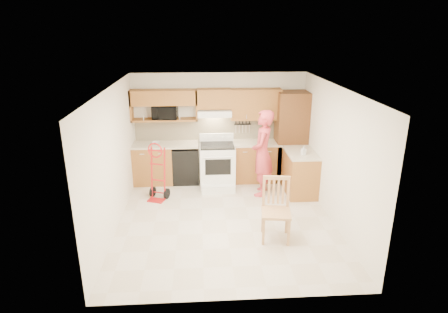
{
  "coord_description": "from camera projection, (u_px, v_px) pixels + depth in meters",
  "views": [
    {
      "loc": [
        -0.45,
        -6.46,
        3.51
      ],
      "look_at": [
        0.0,
        0.5,
        1.1
      ],
      "focal_mm": 30.6,
      "sensor_mm": 36.0,
      "label": 1
    }
  ],
  "objects": [
    {
      "name": "upper_shelf_mw",
      "position": [
        165.0,
        120.0,
        8.68
      ],
      "size": [
        1.5,
        0.33,
        0.04
      ],
      "primitive_type": "cube",
      "color": "#AC5E25",
      "rests_on": "wall_back"
    },
    {
      "name": "wall_back",
      "position": [
        219.0,
        126.0,
        8.99
      ],
      "size": [
        4.0,
        0.02,
        2.5
      ],
      "primitive_type": "cube",
      "color": "silver",
      "rests_on": "ground"
    },
    {
      "name": "upper_cab_right",
      "position": [
        256.0,
        104.0,
        8.69
      ],
      "size": [
        1.14,
        0.33,
        0.7
      ],
      "primitive_type": "cube",
      "color": "#AC5E25",
      "rests_on": "wall_back"
    },
    {
      "name": "countertop_left",
      "position": [
        166.0,
        144.0,
        8.73
      ],
      "size": [
        1.5,
        0.63,
        0.04
      ],
      "primitive_type": "cube",
      "color": "beige",
      "rests_on": "lower_cab_left"
    },
    {
      "name": "upper_cab_center",
      "position": [
        214.0,
        99.0,
        8.59
      ],
      "size": [
        0.76,
        0.33,
        0.44
      ],
      "primitive_type": "cube",
      "color": "#AC5E25",
      "rests_on": "wall_back"
    },
    {
      "name": "lower_cab_right",
      "position": [
        255.0,
        162.0,
        9.01
      ],
      "size": [
        1.14,
        0.6,
        0.9
      ],
      "primitive_type": "cube",
      "color": "#AC5E25",
      "rests_on": "ground"
    },
    {
      "name": "lower_cab_left",
      "position": [
        154.0,
        164.0,
        8.86
      ],
      "size": [
        0.9,
        0.6,
        0.9
      ],
      "primitive_type": "cube",
      "color": "#AC5E25",
      "rests_on": "ground"
    },
    {
      "name": "upper_cab_left",
      "position": [
        164.0,
        97.0,
        8.51
      ],
      "size": [
        1.5,
        0.33,
        0.34
      ],
      "primitive_type": "cube",
      "color": "#AC5E25",
      "rests_on": "wall_back"
    },
    {
      "name": "range",
      "position": [
        217.0,
        162.0,
        8.6
      ],
      "size": [
        0.78,
        1.03,
        1.15
      ],
      "primitive_type": null,
      "color": "white",
      "rests_on": "ground"
    },
    {
      "name": "backsplash",
      "position": [
        219.0,
        129.0,
        8.98
      ],
      "size": [
        3.92,
        0.03,
        0.55
      ],
      "primitive_type": "cube",
      "color": "beige",
      "rests_on": "wall_back"
    },
    {
      "name": "ceiling",
      "position": [
        226.0,
        87.0,
        6.45
      ],
      "size": [
        4.0,
        4.5,
        0.02
      ],
      "primitive_type": "cube",
      "color": "white",
      "rests_on": "ground"
    },
    {
      "name": "knife_strip",
      "position": [
        243.0,
        127.0,
        8.97
      ],
      "size": [
        0.4,
        0.05,
        0.29
      ],
      "primitive_type": null,
      "color": "black",
      "rests_on": "backsplash"
    },
    {
      "name": "pantry_tall",
      "position": [
        291.0,
        137.0,
        8.86
      ],
      "size": [
        0.7,
        0.6,
        2.1
      ],
      "primitive_type": "cube",
      "color": "brown",
      "rests_on": "ground"
    },
    {
      "name": "wall_front",
      "position": [
        238.0,
        217.0,
        4.72
      ],
      "size": [
        4.0,
        0.02,
        2.5
      ],
      "primitive_type": "cube",
      "color": "silver",
      "rests_on": "ground"
    },
    {
      "name": "countertop_return",
      "position": [
        301.0,
        153.0,
        8.15
      ],
      "size": [
        0.63,
        1.0,
        0.04
      ],
      "primitive_type": "cube",
      "color": "beige",
      "rests_on": "cab_return_right"
    },
    {
      "name": "microwave",
      "position": [
        165.0,
        112.0,
        8.62
      ],
      "size": [
        0.59,
        0.42,
        0.31
      ],
      "primitive_type": "imported",
      "rotation": [
        0.0,
        0.0,
        -0.09
      ],
      "color": "black",
      "rests_on": "upper_shelf_mw"
    },
    {
      "name": "hand_truck",
      "position": [
        157.0,
        174.0,
        7.93
      ],
      "size": [
        0.56,
        0.54,
        1.13
      ],
      "primitive_type": null,
      "rotation": [
        0.0,
        0.0,
        -0.36
      ],
      "color": "red",
      "rests_on": "ground"
    },
    {
      "name": "soap_bottle",
      "position": [
        304.0,
        150.0,
        7.96
      ],
      "size": [
        0.11,
        0.11,
        0.19
      ],
      "primitive_type": "imported",
      "rotation": [
        0.0,
        0.0,
        0.35
      ],
      "color": "white",
      "rests_on": "countertop_return"
    },
    {
      "name": "cab_return_right",
      "position": [
        300.0,
        173.0,
        8.31
      ],
      "size": [
        0.6,
        1.0,
        0.9
      ],
      "primitive_type": "cube",
      "color": "#AC5E25",
      "rests_on": "ground"
    },
    {
      "name": "wall_left",
      "position": [
        112.0,
        160.0,
        6.73
      ],
      "size": [
        0.02,
        4.5,
        2.5
      ],
      "primitive_type": "cube",
      "color": "silver",
      "rests_on": "ground"
    },
    {
      "name": "dishwasher",
      "position": [
        186.0,
        164.0,
        8.92
      ],
      "size": [
        0.6,
        0.6,
        0.85
      ],
      "primitive_type": "cube",
      "color": "black",
      "rests_on": "ground"
    },
    {
      "name": "bowl",
      "position": [
        156.0,
        143.0,
        8.7
      ],
      "size": [
        0.23,
        0.23,
        0.05
      ],
      "primitive_type": "imported",
      "rotation": [
        0.0,
        0.0,
        -0.23
      ],
      "color": "white",
      "rests_on": "countertop_left"
    },
    {
      "name": "dining_chair",
      "position": [
        276.0,
        210.0,
        6.45
      ],
      "size": [
        0.55,
        0.59,
        1.08
      ],
      "primitive_type": null,
      "rotation": [
        0.0,
        0.0,
        -0.14
      ],
      "color": "tan",
      "rests_on": "ground"
    },
    {
      "name": "wall_right",
      "position": [
        335.0,
        155.0,
        6.98
      ],
      "size": [
        0.02,
        4.5,
        2.5
      ],
      "primitive_type": "cube",
      "color": "silver",
      "rests_on": "ground"
    },
    {
      "name": "range_hood",
      "position": [
        214.0,
        113.0,
        8.63
      ],
      "size": [
        0.76,
        0.46,
        0.14
      ],
      "primitive_type": "cube",
      "color": "white",
      "rests_on": "wall_back"
    },
    {
      "name": "countertop_right",
      "position": [
        256.0,
        143.0,
        8.85
      ],
      "size": [
        1.14,
        0.63,
        0.04
      ],
      "primitive_type": "cube",
      "color": "beige",
      "rests_on": "lower_cab_right"
    },
    {
      "name": "person",
      "position": [
        262.0,
        153.0,
        8.09
      ],
      "size": [
        0.62,
        0.78,
        1.87
      ],
      "primitive_type": "imported",
      "rotation": [
        0.0,
        0.0,
        -1.86
      ],
      "color": "#BF3840",
      "rests_on": "ground"
    },
    {
      "name": "floor",
      "position": [
        226.0,
        220.0,
        7.27
      ],
      "size": [
        4.0,
        4.5,
        0.02
      ],
      "primitive_type": "cube",
      "color": "beige",
      "rests_on": "ground"
    }
  ]
}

